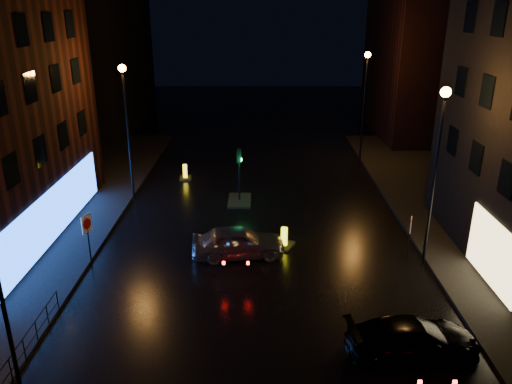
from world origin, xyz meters
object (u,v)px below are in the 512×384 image
(dark_sedan, at_px, (413,338))
(road_sign_right, at_px, (410,229))
(traffic_signal, at_px, (239,194))
(bollard_far, at_px, (185,176))
(bollard_near, at_px, (284,242))
(road_sign_left, at_px, (87,228))
(silver_hatchback, at_px, (238,242))

(dark_sedan, distance_m, road_sign_right, 7.34)
(traffic_signal, relative_size, bollard_far, 2.72)
(bollard_far, bearing_deg, bollard_near, -63.12)
(bollard_far, relative_size, road_sign_right, 0.59)
(bollard_far, height_order, road_sign_left, road_sign_left)
(traffic_signal, distance_m, silver_hatchback, 7.20)
(traffic_signal, distance_m, bollard_near, 6.66)
(bollard_far, distance_m, road_sign_left, 12.84)
(silver_hatchback, relative_size, road_sign_left, 1.74)
(road_sign_left, bearing_deg, traffic_signal, 72.75)
(road_sign_left, distance_m, road_sign_right, 15.12)
(traffic_signal, xyz_separation_m, road_sign_right, (8.40, -7.43, 1.11))
(dark_sedan, xyz_separation_m, bollard_far, (-10.58, 18.74, -0.45))
(traffic_signal, height_order, bollard_near, traffic_signal)
(silver_hatchback, xyz_separation_m, dark_sedan, (6.38, -7.29, -0.09))
(bollard_near, distance_m, road_sign_left, 9.56)
(traffic_signal, bearing_deg, dark_sedan, -65.53)
(silver_hatchback, xyz_separation_m, bollard_near, (2.28, 1.02, -0.53))
(traffic_signal, bearing_deg, bollard_far, 133.07)
(traffic_signal, relative_size, silver_hatchback, 0.77)
(bollard_far, xyz_separation_m, road_sign_right, (12.39, -11.69, 1.38))
(road_sign_left, bearing_deg, silver_hatchback, 30.17)
(road_sign_left, relative_size, road_sign_right, 1.20)
(bollard_far, bearing_deg, traffic_signal, -51.91)
(dark_sedan, height_order, road_sign_left, road_sign_left)
(silver_hatchback, relative_size, road_sign_right, 2.08)
(dark_sedan, bearing_deg, road_sign_right, -21.26)
(bollard_far, bearing_deg, silver_hatchback, -74.84)
(silver_hatchback, bearing_deg, traffic_signal, -5.58)
(dark_sedan, bearing_deg, road_sign_left, 57.76)
(bollard_far, distance_m, road_sign_right, 17.09)
(silver_hatchback, height_order, road_sign_left, road_sign_left)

